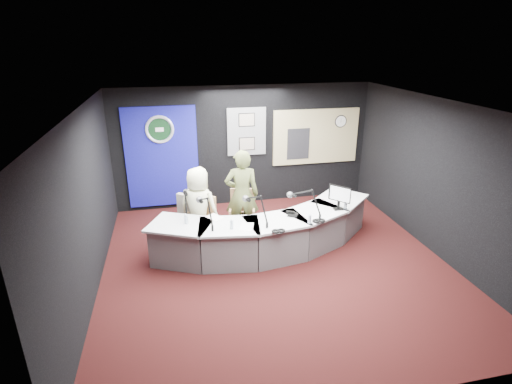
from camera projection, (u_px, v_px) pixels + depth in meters
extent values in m
plane|color=black|center=(276.00, 264.00, 7.12)|extent=(6.00, 6.00, 0.00)
cube|color=silver|center=(280.00, 106.00, 6.11)|extent=(6.00, 6.00, 0.02)
cube|color=black|center=(244.00, 146.00, 9.34)|extent=(6.00, 0.02, 2.80)
cube|color=black|center=(359.00, 300.00, 3.88)|extent=(6.00, 0.02, 2.80)
cube|color=black|center=(86.00, 206.00, 6.02)|extent=(0.02, 6.00, 2.80)
cube|color=black|center=(438.00, 179.00, 7.21)|extent=(0.02, 6.00, 2.80)
cube|color=navy|center=(162.00, 158.00, 9.00)|extent=(1.60, 0.05, 2.30)
torus|color=silver|center=(160.00, 130.00, 8.72)|extent=(0.63, 0.07, 0.63)
cylinder|color=black|center=(160.00, 129.00, 8.73)|extent=(0.48, 0.01, 0.48)
cube|color=slate|center=(247.00, 132.00, 9.20)|extent=(0.90, 0.04, 1.10)
cube|color=gray|center=(247.00, 120.00, 9.07)|extent=(0.34, 0.02, 0.27)
cube|color=gray|center=(247.00, 144.00, 9.27)|extent=(0.34, 0.02, 0.27)
cube|color=tan|center=(316.00, 137.00, 9.61)|extent=(2.12, 0.06, 1.32)
cube|color=beige|center=(316.00, 137.00, 9.60)|extent=(2.00, 0.02, 1.20)
cube|color=black|center=(298.00, 144.00, 9.55)|extent=(0.55, 0.02, 0.75)
cylinder|color=white|center=(341.00, 121.00, 9.57)|extent=(0.28, 0.01, 0.28)
cube|color=gray|center=(189.00, 212.00, 7.74)|extent=(0.45, 0.39, 0.70)
imported|color=#ECECBD|center=(199.00, 207.00, 7.54)|extent=(0.91, 0.80, 1.57)
imported|color=#555D31|center=(242.00, 195.00, 7.79)|extent=(0.71, 0.52, 1.82)
cube|color=black|center=(339.00, 194.00, 7.42)|extent=(0.31, 0.35, 0.30)
cube|color=black|center=(293.00, 215.00, 7.25)|extent=(0.22, 0.21, 0.04)
torus|color=black|center=(319.00, 221.00, 7.03)|extent=(0.23, 0.23, 0.04)
torus|color=black|center=(278.00, 231.00, 6.65)|extent=(0.20, 0.20, 0.03)
cube|color=white|center=(215.00, 217.00, 7.20)|extent=(0.34, 0.37, 0.00)
cube|color=white|center=(247.00, 227.00, 6.84)|extent=(0.30, 0.37, 0.00)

